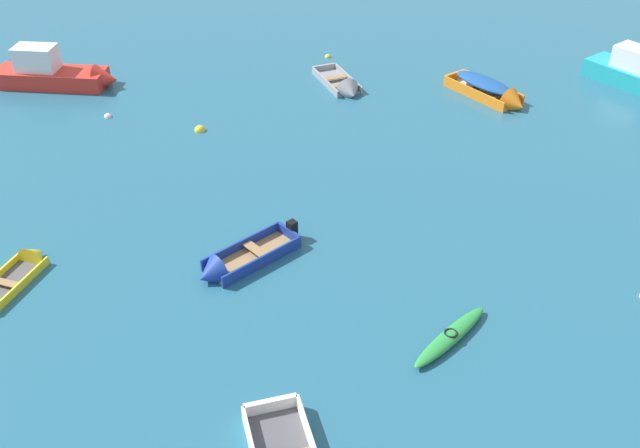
% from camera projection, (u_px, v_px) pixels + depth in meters
% --- Properties ---
extents(rowboat_yellow_far_right, '(1.38, 3.02, 0.88)m').
position_uv_depth(rowboat_yellow_far_right, '(25.00, 267.00, 20.92)').
color(rowboat_yellow_far_right, '#4C4C51').
rests_on(rowboat_yellow_far_right, ground_plane).
extents(motor_launch_red_back_row_center, '(5.54, 1.74, 2.03)m').
position_uv_depth(motor_launch_red_back_row_center, '(58.00, 73.00, 31.41)').
color(motor_launch_red_back_row_center, red).
rests_on(motor_launch_red_back_row_center, ground_plane).
extents(rowboat_grey_back_row_right, '(2.70, 3.48, 1.09)m').
position_uv_depth(rowboat_grey_back_row_right, '(345.00, 88.00, 31.15)').
color(rowboat_grey_back_row_right, gray).
rests_on(rowboat_grey_back_row_right, ground_plane).
extents(kayak_green_foreground_center, '(2.13, 2.77, 0.29)m').
position_uv_depth(kayak_green_foreground_center, '(450.00, 336.00, 18.51)').
color(kayak_green_foreground_center, '#288C3D').
rests_on(kayak_green_foreground_center, ground_plane).
extents(rowboat_orange_far_back, '(3.68, 3.67, 1.17)m').
position_uv_depth(rowboat_orange_far_back, '(494.00, 92.00, 30.34)').
color(rowboat_orange_far_back, beige).
rests_on(rowboat_orange_far_back, ground_plane).
extents(rowboat_deep_blue_outer_left, '(2.93, 3.27, 1.00)m').
position_uv_depth(rowboat_deep_blue_outer_left, '(232.00, 264.00, 20.91)').
color(rowboat_deep_blue_outer_left, '#99754C').
rests_on(rowboat_deep_blue_outer_left, ground_plane).
extents(mooring_buoy_midfield, '(0.44, 0.44, 0.44)m').
position_uv_depth(mooring_buoy_midfield, '(200.00, 131.00, 28.23)').
color(mooring_buoy_midfield, yellow).
rests_on(mooring_buoy_midfield, ground_plane).
extents(mooring_buoy_between_boats_left, '(0.30, 0.30, 0.30)m').
position_uv_depth(mooring_buoy_between_boats_left, '(328.00, 57.00, 34.48)').
color(mooring_buoy_between_boats_left, yellow).
rests_on(mooring_buoy_between_boats_left, ground_plane).
extents(mooring_buoy_central, '(0.32, 0.32, 0.32)m').
position_uv_depth(mooring_buoy_central, '(108.00, 117.00, 29.22)').
color(mooring_buoy_central, silver).
rests_on(mooring_buoy_central, ground_plane).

